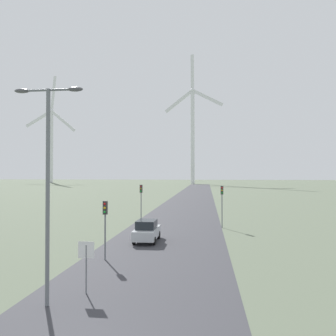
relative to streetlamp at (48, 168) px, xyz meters
name	(u,v)px	position (x,y,z in m)	size (l,w,h in m)	color
road_surface	(187,207)	(3.53, 42.94, -6.03)	(10.00, 240.00, 0.01)	#38383D
streetlamp	(48,168)	(0.00, 0.00, 0.00)	(3.18, 0.32, 9.58)	slate
stop_sign_near	(86,257)	(1.16, 1.63, -4.29)	(0.81, 0.07, 2.50)	slate
traffic_light_post_near_left	(105,217)	(0.17, 7.69, -3.15)	(0.28, 0.33, 3.94)	slate
traffic_light_post_near_right	(222,197)	(8.57, 21.72, -2.79)	(0.28, 0.34, 4.45)	slate
traffic_light_post_mid_left	(141,196)	(-0.46, 22.91, -2.75)	(0.28, 0.34, 4.51)	slate
car_approaching	(147,231)	(1.88, 13.83, -5.13)	(1.88, 4.10, 1.83)	#B7BCC1
wind_turbine_far_left	(51,138)	(-91.77, 185.06, 22.77)	(38.11, 9.91, 68.11)	silver
wind_turbine_left	(193,127)	(-0.75, 168.22, 25.72)	(32.99, 14.78, 72.32)	silver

